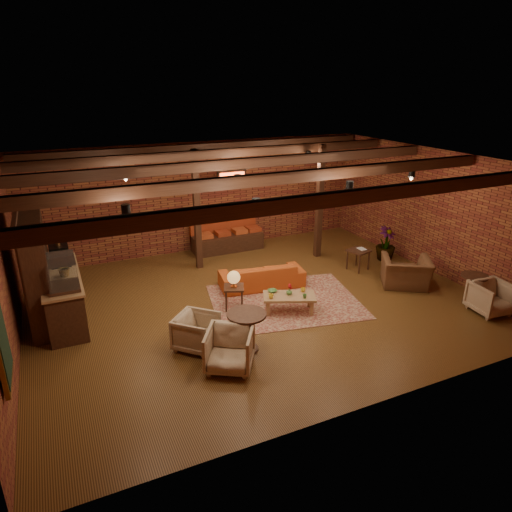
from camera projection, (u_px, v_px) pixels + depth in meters
name	position (u px, v px, depth m)	size (l,w,h in m)	color
floor	(259.00, 302.00, 10.57)	(10.00, 10.00, 0.00)	#38230E
ceiling	(260.00, 163.00, 9.42)	(10.00, 8.00, 0.02)	black
wall_back	(202.00, 197.00, 13.39)	(10.00, 0.02, 3.20)	maroon
wall_front	(376.00, 317.00, 6.61)	(10.00, 0.02, 3.20)	maroon
wall_left	(3.00, 274.00, 8.05)	(0.02, 8.00, 3.20)	maroon
wall_right	(432.00, 211.00, 11.95)	(0.02, 8.00, 3.20)	maroon
ceiling_beams	(260.00, 169.00, 9.47)	(9.80, 6.40, 0.22)	black
ceiling_pipe	(231.00, 168.00, 10.90)	(0.12, 0.12, 9.60)	black
post_left	(197.00, 211.00, 11.97)	(0.16, 0.16, 3.20)	black
post_right	(320.00, 203.00, 12.78)	(0.16, 0.16, 3.20)	black
service_counter	(62.00, 285.00, 9.54)	(0.80, 2.50, 1.60)	black
plant_counter	(63.00, 262.00, 9.59)	(0.35, 0.39, 0.30)	#337F33
shelving_hutch	(38.00, 269.00, 9.32)	(0.52, 2.00, 2.40)	black
chalkboard_menu	(0.00, 335.00, 6.13)	(0.08, 0.96, 1.46)	black
banquette	(227.00, 234.00, 13.64)	(2.10, 0.70, 1.00)	#983419
service_sign	(232.00, 175.00, 12.59)	(0.86, 0.06, 0.30)	#EB4317
ceiling_spotlights	(260.00, 180.00, 9.54)	(6.40, 4.40, 0.28)	black
rug	(285.00, 301.00, 10.59)	(3.34, 2.55, 0.01)	maroon
sofa	(262.00, 275.00, 11.27)	(2.06, 0.81, 0.60)	#B04718
coffee_table	(289.00, 297.00, 10.03)	(1.27, 0.98, 0.64)	#A1724B
side_table_lamp	(234.00, 280.00, 10.02)	(0.57, 0.57, 0.91)	black
round_table_left	(247.00, 325.00, 8.52)	(0.74, 0.74, 0.77)	black
armchair_a	(196.00, 330.00, 8.64)	(0.73, 0.69, 0.75)	beige
armchair_b	(229.00, 347.00, 8.01)	(0.80, 0.75, 0.83)	beige
armchair_right	(406.00, 267.00, 11.23)	(1.13, 0.73, 0.99)	brown
side_table_book	(359.00, 251.00, 12.21)	(0.63, 0.63, 0.59)	black
round_table_right	(473.00, 285.00, 10.35)	(0.60, 0.60, 0.70)	black
armchair_far	(491.00, 296.00, 9.96)	(0.76, 0.72, 0.79)	beige
plant_tall	(390.00, 211.00, 12.56)	(1.63, 1.63, 2.90)	#4C7F4C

